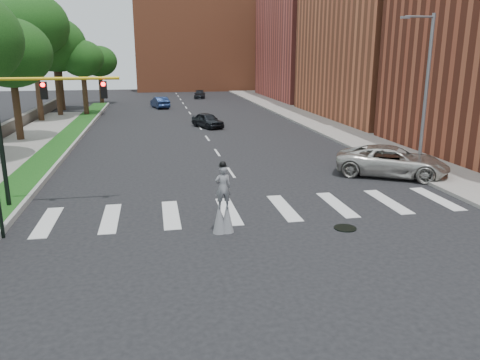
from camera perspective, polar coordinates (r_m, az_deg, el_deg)
ground_plane at (r=20.34m, az=2.65°, el=-4.50°), size 160.00×160.00×0.00m
grass_median at (r=39.85m, az=-20.71°, el=4.42°), size 2.00×60.00×0.25m
median_curb at (r=39.67m, az=-19.22°, el=4.54°), size 0.20×60.00×0.28m
sidewalk_right at (r=47.30m, az=10.57°, el=6.63°), size 5.00×90.00×0.18m
manhole at (r=19.45m, az=12.69°, el=-5.73°), size 0.90×0.90×0.04m
building_mid at (r=55.62m, az=18.98°, el=19.64°), size 16.00×22.00×24.00m
building_far at (r=77.38m, az=9.83°, el=17.20°), size 16.00×22.00×20.00m
building_backdrop at (r=97.24m, az=-4.62°, el=16.28°), size 26.00×14.00×18.00m
streetlight at (r=29.10m, az=21.62°, el=10.26°), size 2.05×0.20×9.00m
traffic_signal at (r=22.45m, az=-24.46°, el=6.93°), size 5.30×0.23×6.20m
stilt_performer at (r=18.24m, az=-2.08°, el=-3.09°), size 0.84×0.54×2.89m
suv_crossing at (r=28.30m, az=18.05°, el=2.19°), size 6.85×5.62×1.74m
car_near at (r=45.32m, az=-3.97°, el=7.27°), size 3.15×4.44×1.40m
car_mid at (r=63.06m, az=-9.73°, el=9.31°), size 2.58×4.73×1.48m
car_far at (r=76.75m, az=-4.94°, el=10.35°), size 2.24×4.37×1.21m
tree_3 at (r=41.37m, az=-26.21°, el=13.68°), size 6.26×6.26×9.58m
tree_4 at (r=52.94m, az=-24.10°, el=16.83°), size 7.31×7.31×12.75m
tree_5 at (r=63.77m, az=-21.36°, el=14.71°), size 6.72×6.72×10.43m
tree_6 at (r=56.32m, az=-18.69°, el=13.79°), size 4.73×4.73×8.41m
tree_7 at (r=70.07m, az=-16.80°, el=13.66°), size 4.95×4.95×8.03m
tree_8 at (r=57.07m, az=-21.77°, el=15.08°), size 6.94×6.94×10.85m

